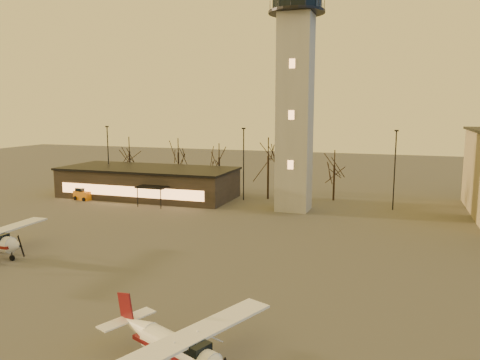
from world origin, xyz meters
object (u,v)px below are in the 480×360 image
object	(u,v)px
control_tower	(295,79)
cessna_front	(181,355)
service_cart	(83,195)
terminal	(148,182)

from	to	relation	value
control_tower	cessna_front	size ratio (longest dim) A/B	3.06
cessna_front	service_cart	xyz separation A→B (m)	(-32.53, 35.45, -0.39)
cessna_front	control_tower	bearing A→B (deg)	117.09
service_cart	cessna_front	bearing A→B (deg)	-35.63
terminal	service_cart	world-z (taller)	terminal
control_tower	cessna_front	bearing A→B (deg)	-85.62
terminal	cessna_front	size ratio (longest dim) A/B	2.39
cessna_front	service_cart	bearing A→B (deg)	155.25
control_tower	terminal	distance (m)	26.24
cessna_front	service_cart	world-z (taller)	cessna_front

